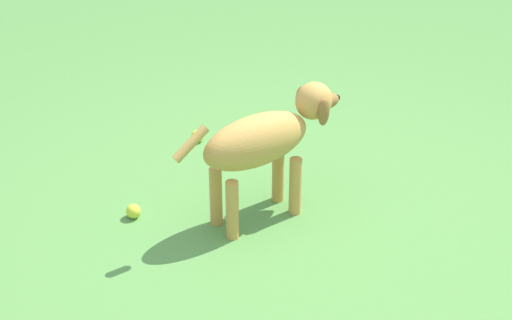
# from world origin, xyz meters

# --- Properties ---
(ground) EXTENTS (14.00, 14.00, 0.00)m
(ground) POSITION_xyz_m (0.00, 0.00, 0.00)
(ground) COLOR #548C42
(dog) EXTENTS (0.83, 0.36, 0.58)m
(dog) POSITION_xyz_m (0.07, 0.22, 0.38)
(dog) COLOR #C69347
(dog) RESTS_ON ground
(tennis_ball_0) EXTENTS (0.07, 0.07, 0.07)m
(tennis_ball_0) POSITION_xyz_m (0.39, 0.92, 0.03)
(tennis_ball_0) COLOR #D8E441
(tennis_ball_0) RESTS_ON ground
(tennis_ball_2) EXTENTS (0.07, 0.07, 0.07)m
(tennis_ball_2) POSITION_xyz_m (-0.32, 0.67, 0.03)
(tennis_ball_2) COLOR #C9D137
(tennis_ball_2) RESTS_ON ground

